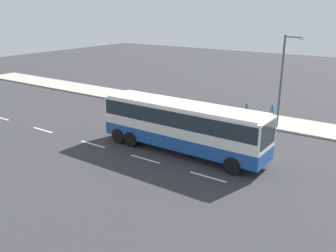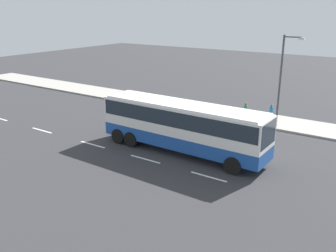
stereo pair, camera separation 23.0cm
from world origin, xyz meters
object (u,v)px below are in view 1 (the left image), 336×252
pedestrian_near_curb (272,112)px  street_lamp (283,77)px  coach_bus (182,122)px  pedestrian_at_crossing (246,111)px

pedestrian_near_curb → street_lamp: street_lamp is taller
coach_bus → street_lamp: size_ratio=1.62×
coach_bus → pedestrian_at_crossing: (0.84, 9.07, -1.10)m
pedestrian_at_crossing → street_lamp: bearing=48.4°
pedestrian_near_curb → pedestrian_at_crossing: pedestrian_at_crossing is taller
pedestrian_at_crossing → street_lamp: (2.99, -0.31, 3.32)m
pedestrian_near_curb → street_lamp: bearing=-154.2°
pedestrian_at_crossing → street_lamp: street_lamp is taller
pedestrian_near_curb → street_lamp: 3.73m
coach_bus → pedestrian_at_crossing: size_ratio=7.64×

